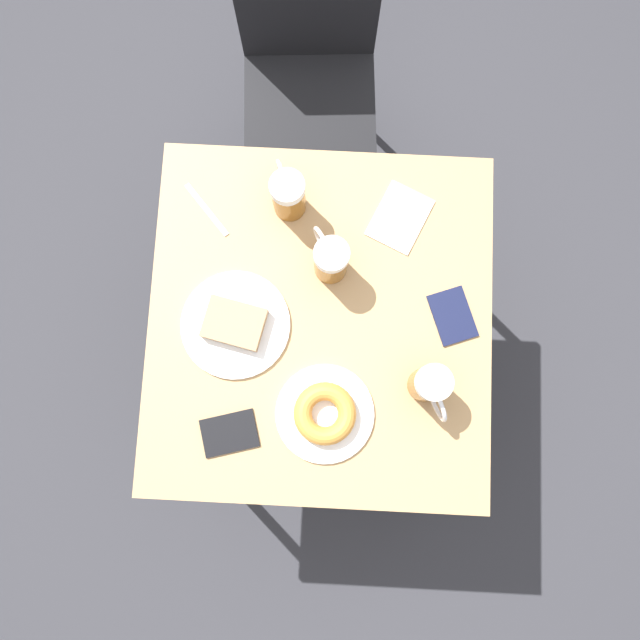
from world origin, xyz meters
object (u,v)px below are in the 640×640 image
(beer_mug_left, at_px, (288,194))
(fork, at_px, (207,210))
(plate_with_cake, at_px, (235,324))
(passport_near_edge, at_px, (452,316))
(plate_with_donut, at_px, (325,414))
(chair, at_px, (309,66))
(beer_mug_center, at_px, (330,259))
(napkin_folded, at_px, (400,218))
(passport_far_edge, at_px, (229,433))
(beer_mug_right, at_px, (430,385))

(beer_mug_left, bearing_deg, fork, -173.35)
(plate_with_cake, bearing_deg, fork, 107.94)
(beer_mug_left, relative_size, passport_near_edge, 0.97)
(fork, xyz_separation_m, passport_near_edge, (0.60, -0.23, 0.00))
(plate_with_donut, xyz_separation_m, passport_near_edge, (0.29, 0.24, -0.02))
(chair, relative_size, beer_mug_left, 5.86)
(beer_mug_center, xyz_separation_m, napkin_folded, (0.16, 0.13, -0.07))
(passport_near_edge, bearing_deg, chair, 116.43)
(chair, xyz_separation_m, passport_near_edge, (0.39, -0.77, 0.26))
(plate_with_donut, bearing_deg, beer_mug_center, 90.82)
(beer_mug_left, height_order, beer_mug_center, same)
(beer_mug_left, distance_m, fork, 0.21)
(napkin_folded, bearing_deg, passport_far_edge, -125.12)
(chair, bearing_deg, napkin_folded, -68.69)
(chair, xyz_separation_m, beer_mug_left, (-0.02, -0.52, 0.33))
(beer_mug_left, bearing_deg, beer_mug_right, -51.35)
(passport_far_edge, bearing_deg, chair, 83.53)
(chair, distance_m, plate_with_donut, 1.06)
(plate_with_cake, relative_size, passport_far_edge, 1.78)
(beer_mug_left, relative_size, passport_far_edge, 0.99)
(beer_mug_left, xyz_separation_m, fork, (-0.20, -0.02, -0.07))
(beer_mug_center, relative_size, fork, 1.11)
(chair, xyz_separation_m, napkin_folded, (0.25, -0.54, 0.26))
(passport_far_edge, bearing_deg, fork, 100.01)
(beer_mug_right, bearing_deg, plate_with_cake, 164.69)
(plate_with_cake, relative_size, plate_with_donut, 1.13)
(beer_mug_center, relative_size, beer_mug_right, 1.00)
(plate_with_cake, relative_size, beer_mug_right, 1.79)
(passport_near_edge, relative_size, passport_far_edge, 1.02)
(plate_with_cake, distance_m, passport_near_edge, 0.51)
(beer_mug_right, distance_m, napkin_folded, 0.42)
(plate_with_cake, bearing_deg, napkin_folded, 36.64)
(napkin_folded, bearing_deg, beer_mug_left, 175.78)
(passport_far_edge, bearing_deg, plate_with_cake, 90.79)
(plate_with_donut, distance_m, beer_mug_center, 0.35)
(plate_with_donut, bearing_deg, chair, 95.33)
(chair, relative_size, passport_near_edge, 5.69)
(beer_mug_left, bearing_deg, chair, 88.30)
(beer_mug_center, distance_m, beer_mug_right, 0.36)
(chair, height_order, beer_mug_center, beer_mug_center)
(passport_near_edge, height_order, passport_far_edge, same)
(plate_with_donut, height_order, beer_mug_right, beer_mug_right)
(plate_with_donut, distance_m, passport_near_edge, 0.38)
(fork, relative_size, passport_near_edge, 0.88)
(beer_mug_left, bearing_deg, passport_far_edge, -100.87)
(plate_with_cake, relative_size, passport_near_edge, 1.74)
(napkin_folded, xyz_separation_m, passport_far_edge, (-0.38, -0.53, 0.00))
(passport_far_edge, bearing_deg, beer_mug_right, 16.13)
(plate_with_cake, height_order, beer_mug_center, beer_mug_center)
(plate_with_donut, height_order, napkin_folded, plate_with_donut)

